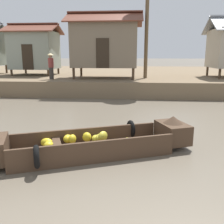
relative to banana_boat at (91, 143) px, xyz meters
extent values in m
plane|color=#665B4C|center=(0.60, 5.40, -0.31)|extent=(300.00, 300.00, 0.00)
cube|color=#756047|center=(0.60, 18.27, 0.18)|extent=(160.00, 20.00, 0.97)
cube|color=#473323|center=(0.01, 0.00, -0.25)|extent=(4.18, 2.58, 0.12)
cube|color=#473323|center=(-0.19, 0.52, 0.03)|extent=(3.78, 1.53, 0.43)
cube|color=#473323|center=(0.22, -0.53, 0.03)|extent=(3.78, 1.53, 0.43)
cube|color=#473323|center=(2.20, 0.85, 0.08)|extent=(1.00, 1.20, 0.54)
cone|color=#473323|center=(2.20, 0.85, 0.45)|extent=(0.73, 0.73, 0.20)
cube|color=#473323|center=(-0.79, -0.31, 0.05)|extent=(0.58, 1.08, 0.05)
torus|color=black|center=(1.02, 1.12, 0.07)|extent=(0.30, 0.53, 0.52)
torus|color=black|center=(-1.00, -1.13, 0.07)|extent=(0.30, 0.53, 0.52)
ellipsoid|color=yellow|center=(0.96, 0.03, 0.05)|extent=(0.36, 0.37, 0.23)
ellipsoid|color=gold|center=(0.88, 0.09, 0.00)|extent=(0.29, 0.37, 0.18)
ellipsoid|color=yellow|center=(-0.13, 0.21, 0.09)|extent=(0.34, 0.35, 0.26)
ellipsoid|color=gold|center=(0.30, 0.17, 0.14)|extent=(0.33, 0.39, 0.27)
ellipsoid|color=yellow|center=(-1.00, -0.33, 0.04)|extent=(0.30, 0.32, 0.20)
ellipsoid|color=yellow|center=(-0.48, 0.00, 0.10)|extent=(0.22, 0.27, 0.25)
ellipsoid|color=gold|center=(0.20, 0.21, 0.09)|extent=(0.26, 0.37, 0.20)
ellipsoid|color=yellow|center=(0.10, 0.26, 0.04)|extent=(0.30, 0.32, 0.19)
ellipsoid|color=yellow|center=(-0.62, 0.08, 0.08)|extent=(0.23, 0.30, 0.22)
ellipsoid|color=yellow|center=(-1.12, -0.10, 0.02)|extent=(0.37, 0.30, 0.24)
cylinder|color=#4C3826|center=(-9.70, 14.79, 1.02)|extent=(0.16, 0.16, 0.70)
cylinder|color=#4C3826|center=(-7.92, 12.06, 0.90)|extent=(0.16, 0.16, 0.47)
cylinder|color=#4C3826|center=(-5.12, 12.06, 0.90)|extent=(0.16, 0.16, 0.47)
cylinder|color=#4C3826|center=(-7.92, 14.60, 0.90)|extent=(0.16, 0.16, 0.47)
cylinder|color=#4C3826|center=(-5.12, 14.60, 0.90)|extent=(0.16, 0.16, 0.47)
cube|color=gray|center=(-6.52, 13.33, 2.53)|extent=(3.20, 2.94, 2.79)
cube|color=#2D2319|center=(-6.52, 11.84, 2.04)|extent=(0.80, 0.04, 1.80)
cube|color=brown|center=(-6.52, 12.59, 4.15)|extent=(3.90, 1.97, 0.76)
cube|color=brown|center=(-6.52, 14.06, 4.15)|extent=(3.90, 1.97, 0.76)
cylinder|color=#4C3826|center=(-2.71, 9.83, 1.03)|extent=(0.16, 0.16, 0.73)
cylinder|color=#4C3826|center=(1.08, 9.83, 1.03)|extent=(0.16, 0.16, 0.73)
cylinder|color=#4C3826|center=(-2.71, 12.22, 1.03)|extent=(0.16, 0.16, 0.73)
cylinder|color=#4C3826|center=(1.08, 12.22, 1.03)|extent=(0.16, 0.16, 0.73)
cube|color=#7A6B56|center=(-0.82, 11.03, 2.84)|extent=(4.19, 2.79, 2.89)
cube|color=#2D2319|center=(-0.82, 9.61, 2.30)|extent=(0.80, 0.04, 1.80)
cube|color=brown|center=(-0.82, 10.33, 4.52)|extent=(4.89, 1.89, 0.84)
cube|color=brown|center=(-0.82, 11.73, 4.52)|extent=(4.89, 1.89, 0.84)
cylinder|color=#4C3826|center=(6.68, 10.88, 1.00)|extent=(0.16, 0.16, 0.66)
cylinder|color=#4C3826|center=(6.68, 13.67, 1.00)|extent=(0.16, 0.16, 0.66)
cylinder|color=brown|center=(1.90, 11.24, 3.78)|extent=(0.24, 0.24, 6.22)
cylinder|color=#332D28|center=(-4.15, 9.80, 1.04)|extent=(0.28, 0.28, 0.75)
cylinder|color=brown|center=(-4.15, 9.80, 1.72)|extent=(0.34, 0.34, 0.60)
sphere|color=#9E7556|center=(-4.15, 9.80, 2.14)|extent=(0.22, 0.22, 0.22)
cone|color=tan|center=(-4.15, 9.80, 2.26)|extent=(0.44, 0.44, 0.14)
camera|label=1|loc=(1.05, -6.06, 2.24)|focal=40.26mm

